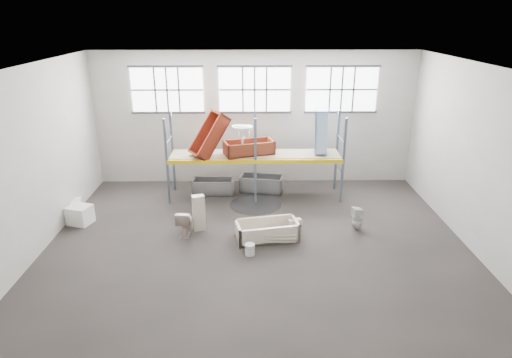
{
  "coord_description": "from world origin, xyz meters",
  "views": [
    {
      "loc": [
        -0.19,
        -11.27,
        6.25
      ],
      "look_at": [
        0.0,
        1.5,
        1.4
      ],
      "focal_mm": 30.85,
      "sensor_mm": 36.0,
      "label": 1
    }
  ],
  "objects_px": {
    "steel_tub_right": "(262,183)",
    "blue_tub_upright": "(322,131)",
    "cistern_tall": "(199,213)",
    "toilet_white": "(358,218)",
    "carton_near": "(80,215)",
    "bathtub_beige": "(267,230)",
    "steel_tub_left": "(213,186)",
    "rust_tub_flat": "(249,148)",
    "toilet_beige": "(185,222)",
    "bucket": "(250,249)"
  },
  "relations": [
    {
      "from": "steel_tub_left",
      "to": "bucket",
      "type": "relative_size",
      "value": 4.63
    },
    {
      "from": "bucket",
      "to": "steel_tub_left",
      "type": "bearing_deg",
      "value": 106.77
    },
    {
      "from": "bathtub_beige",
      "to": "toilet_white",
      "type": "xyz_separation_m",
      "value": [
        2.79,
        0.55,
        0.11
      ]
    },
    {
      "from": "toilet_beige",
      "to": "rust_tub_flat",
      "type": "relative_size",
      "value": 0.46
    },
    {
      "from": "toilet_white",
      "to": "steel_tub_left",
      "type": "bearing_deg",
      "value": -140.53
    },
    {
      "from": "steel_tub_right",
      "to": "blue_tub_upright",
      "type": "xyz_separation_m",
      "value": [
        2.06,
        -0.46,
        2.11
      ]
    },
    {
      "from": "steel_tub_left",
      "to": "steel_tub_right",
      "type": "relative_size",
      "value": 0.95
    },
    {
      "from": "cistern_tall",
      "to": "steel_tub_right",
      "type": "relative_size",
      "value": 0.72
    },
    {
      "from": "toilet_white",
      "to": "steel_tub_right",
      "type": "bearing_deg",
      "value": -156.19
    },
    {
      "from": "cistern_tall",
      "to": "carton_near",
      "type": "distance_m",
      "value": 3.84
    },
    {
      "from": "rust_tub_flat",
      "to": "bucket",
      "type": "height_order",
      "value": "rust_tub_flat"
    },
    {
      "from": "steel_tub_left",
      "to": "rust_tub_flat",
      "type": "relative_size",
      "value": 0.87
    },
    {
      "from": "steel_tub_right",
      "to": "blue_tub_upright",
      "type": "relative_size",
      "value": 1.03
    },
    {
      "from": "carton_near",
      "to": "rust_tub_flat",
      "type": "bearing_deg",
      "value": 22.08
    },
    {
      "from": "carton_near",
      "to": "steel_tub_right",
      "type": "bearing_deg",
      "value": 24.59
    },
    {
      "from": "blue_tub_upright",
      "to": "steel_tub_left",
      "type": "bearing_deg",
      "value": 176.66
    },
    {
      "from": "toilet_white",
      "to": "toilet_beige",
      "type": "bearing_deg",
      "value": -105.51
    },
    {
      "from": "toilet_white",
      "to": "bucket",
      "type": "height_order",
      "value": "toilet_white"
    },
    {
      "from": "toilet_white",
      "to": "carton_near",
      "type": "distance_m",
      "value": 8.66
    },
    {
      "from": "cistern_tall",
      "to": "steel_tub_left",
      "type": "height_order",
      "value": "cistern_tall"
    },
    {
      "from": "bathtub_beige",
      "to": "steel_tub_right",
      "type": "xyz_separation_m",
      "value": [
        -0.06,
        3.74,
        0.02
      ]
    },
    {
      "from": "carton_near",
      "to": "bathtub_beige",
      "type": "bearing_deg",
      "value": -10.59
    },
    {
      "from": "toilet_white",
      "to": "carton_near",
      "type": "xyz_separation_m",
      "value": [
        -8.64,
        0.55,
        -0.08
      ]
    },
    {
      "from": "bathtub_beige",
      "to": "cistern_tall",
      "type": "relative_size",
      "value": 1.61
    },
    {
      "from": "bathtub_beige",
      "to": "toilet_beige",
      "type": "relative_size",
      "value": 2.28
    },
    {
      "from": "bathtub_beige",
      "to": "carton_near",
      "type": "relative_size",
      "value": 2.66
    },
    {
      "from": "cistern_tall",
      "to": "carton_near",
      "type": "relative_size",
      "value": 1.65
    },
    {
      "from": "toilet_beige",
      "to": "bucket",
      "type": "distance_m",
      "value": 2.31
    },
    {
      "from": "bathtub_beige",
      "to": "cistern_tall",
      "type": "distance_m",
      "value": 2.16
    },
    {
      "from": "steel_tub_right",
      "to": "carton_near",
      "type": "distance_m",
      "value": 6.37
    },
    {
      "from": "toilet_beige",
      "to": "blue_tub_upright",
      "type": "xyz_separation_m",
      "value": [
        4.44,
        2.96,
        2.0
      ]
    },
    {
      "from": "cistern_tall",
      "to": "steel_tub_left",
      "type": "xyz_separation_m",
      "value": [
        0.21,
        2.91,
        -0.29
      ]
    },
    {
      "from": "toilet_white",
      "to": "carton_near",
      "type": "bearing_deg",
      "value": -111.51
    },
    {
      "from": "toilet_white",
      "to": "steel_tub_right",
      "type": "relative_size",
      "value": 0.48
    },
    {
      "from": "toilet_beige",
      "to": "steel_tub_right",
      "type": "bearing_deg",
      "value": -120.24
    },
    {
      "from": "toilet_beige",
      "to": "steel_tub_right",
      "type": "relative_size",
      "value": 0.51
    },
    {
      "from": "cistern_tall",
      "to": "toilet_white",
      "type": "xyz_separation_m",
      "value": [
        4.84,
        -0.05,
        -0.19
      ]
    },
    {
      "from": "steel_tub_right",
      "to": "bucket",
      "type": "bearing_deg",
      "value": -95.45
    },
    {
      "from": "toilet_beige",
      "to": "cistern_tall",
      "type": "height_order",
      "value": "cistern_tall"
    },
    {
      "from": "bathtub_beige",
      "to": "steel_tub_left",
      "type": "distance_m",
      "value": 3.97
    },
    {
      "from": "bathtub_beige",
      "to": "toilet_beige",
      "type": "xyz_separation_m",
      "value": [
        -2.44,
        0.33,
        0.13
      ]
    },
    {
      "from": "cistern_tall",
      "to": "rust_tub_flat",
      "type": "relative_size",
      "value": 0.66
    },
    {
      "from": "blue_tub_upright",
      "to": "carton_near",
      "type": "bearing_deg",
      "value": -164.38
    },
    {
      "from": "toilet_beige",
      "to": "steel_tub_left",
      "type": "height_order",
      "value": "toilet_beige"
    },
    {
      "from": "cistern_tall",
      "to": "blue_tub_upright",
      "type": "relative_size",
      "value": 0.74
    },
    {
      "from": "steel_tub_left",
      "to": "steel_tub_right",
      "type": "xyz_separation_m",
      "value": [
        1.78,
        0.23,
        0.02
      ]
    },
    {
      "from": "steel_tub_right",
      "to": "carton_near",
      "type": "bearing_deg",
      "value": -155.41
    },
    {
      "from": "rust_tub_flat",
      "to": "bucket",
      "type": "xyz_separation_m",
      "value": [
        0.02,
        -4.18,
        -1.66
      ]
    },
    {
      "from": "cistern_tall",
      "to": "toilet_white",
      "type": "distance_m",
      "value": 4.84
    },
    {
      "from": "blue_tub_upright",
      "to": "steel_tub_right",
      "type": "bearing_deg",
      "value": 167.53
    }
  ]
}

